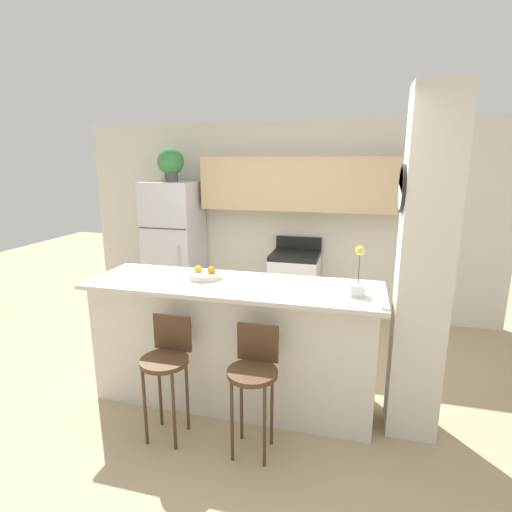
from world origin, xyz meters
name	(u,v)px	position (x,y,z in m)	size (l,w,h in m)	color
ground_plane	(234,398)	(0.00, 0.00, 0.00)	(14.00, 14.00, 0.00)	tan
wall_back	(292,206)	(0.13, 2.17, 1.48)	(5.60, 0.38, 2.55)	silver
pillar_right	(423,271)	(1.45, -0.04, 1.28)	(0.38, 0.34, 2.55)	silver
counter_bar	(233,342)	(0.00, 0.00, 0.54)	(2.45, 0.75, 1.06)	silver
refrigerator	(175,248)	(-1.42, 1.86, 0.89)	(0.68, 0.68, 1.79)	silver
stove_range	(294,287)	(0.23, 1.90, 0.46)	(0.60, 0.60, 1.07)	white
bar_stool_left	(167,361)	(-0.33, -0.57, 0.61)	(0.35, 0.35, 0.93)	#4C331E
bar_stool_right	(254,372)	(0.33, -0.57, 0.61)	(0.35, 0.35, 0.93)	#4C331E
potted_plant_on_fridge	(171,163)	(-1.42, 1.86, 2.03)	(0.35, 0.35, 0.43)	#4C4C51
orchid_vase	(358,280)	(1.00, -0.07, 1.19)	(0.11, 0.11, 0.38)	white
fruit_bowl	(205,275)	(-0.28, 0.08, 1.10)	(0.28, 0.28, 0.11)	silver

